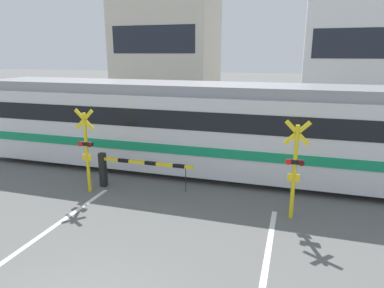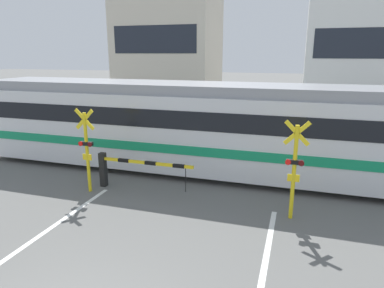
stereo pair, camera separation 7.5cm
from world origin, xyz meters
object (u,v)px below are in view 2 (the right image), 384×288
(crossing_barrier_far, at_px, (274,137))
(pedestrian, at_px, (255,125))
(crossing_signal_left, at_px, (87,147))
(crossing_signal_right, at_px, (294,166))
(crossing_barrier_near, at_px, (123,167))
(commuter_train, at_px, (199,125))

(crossing_barrier_far, bearing_deg, pedestrian, 119.75)
(pedestrian, bearing_deg, crossing_signal_left, -117.64)
(crossing_barrier_far, xyz_separation_m, crossing_signal_right, (0.96, -6.31, 0.74))
(crossing_barrier_far, distance_m, crossing_signal_right, 6.43)
(crossing_signal_right, height_order, pedestrian, crossing_signal_right)
(crossing_signal_right, bearing_deg, crossing_barrier_near, 174.33)
(crossing_signal_left, xyz_separation_m, pedestrian, (4.34, 8.29, -0.62))
(commuter_train, distance_m, crossing_barrier_near, 3.32)
(crossing_signal_right, bearing_deg, crossing_barrier_far, 98.66)
(commuter_train, bearing_deg, crossing_signal_left, -133.03)
(crossing_barrier_near, relative_size, crossing_barrier_far, 1.00)
(commuter_train, bearing_deg, crossing_barrier_near, -127.00)
(crossing_barrier_far, height_order, crossing_signal_right, crossing_signal_right)
(crossing_barrier_near, relative_size, crossing_signal_left, 1.21)
(commuter_train, xyz_separation_m, crossing_signal_right, (3.56, -3.07, -0.28))
(commuter_train, height_order, crossing_barrier_near, commuter_train)
(crossing_signal_left, bearing_deg, commuter_train, 46.97)
(commuter_train, relative_size, crossing_barrier_near, 5.36)
(commuter_train, distance_m, crossing_signal_right, 4.71)
(crossing_signal_right, xyz_separation_m, pedestrian, (-2.09, 8.29, -0.62))
(commuter_train, relative_size, pedestrian, 11.33)
(crossing_barrier_near, bearing_deg, pedestrian, 66.43)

